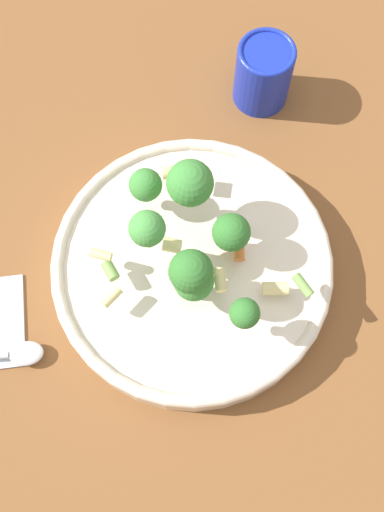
{
  "coord_description": "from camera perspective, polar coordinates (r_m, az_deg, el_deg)",
  "views": [
    {
      "loc": [
        0.07,
        -0.19,
        0.63
      ],
      "look_at": [
        0.0,
        0.0,
        0.06
      ],
      "focal_mm": 42.0,
      "sensor_mm": 36.0,
      "label": 1
    }
  ],
  "objects": [
    {
      "name": "cup",
      "position": [
        0.74,
        6.81,
        16.91
      ],
      "size": [
        0.07,
        0.07,
        0.08
      ],
      "color": "#192DAD",
      "rests_on": "ground_plane"
    },
    {
      "name": "ground_plane",
      "position": [
        0.66,
        0.0,
        -1.7
      ],
      "size": [
        3.0,
        3.0,
        0.0
      ],
      "primitive_type": "plane",
      "color": "brown"
    },
    {
      "name": "bowl",
      "position": [
        0.64,
        0.0,
        -1.07
      ],
      "size": [
        0.3,
        0.3,
        0.04
      ],
      "color": "beige",
      "rests_on": "ground_plane"
    },
    {
      "name": "pasta_salad",
      "position": [
        0.58,
        -0.09,
        2.02
      ],
      "size": [
        0.22,
        0.18,
        0.09
      ],
      "color": "#8CB766",
      "rests_on": "bowl"
    }
  ]
}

